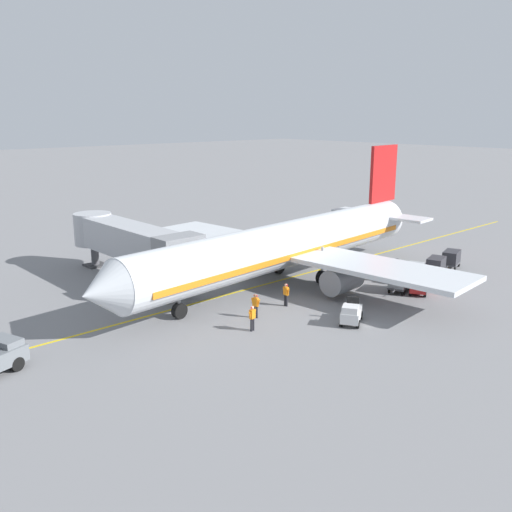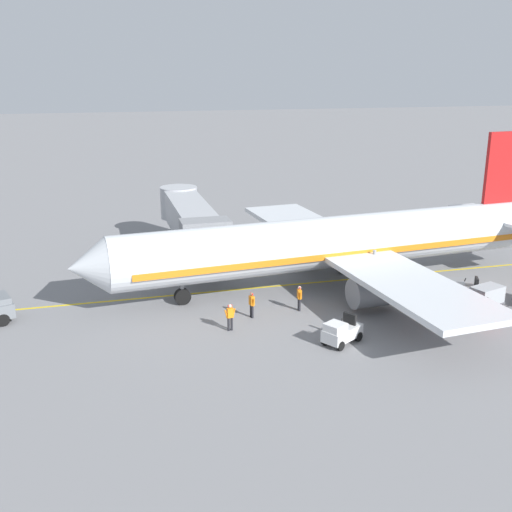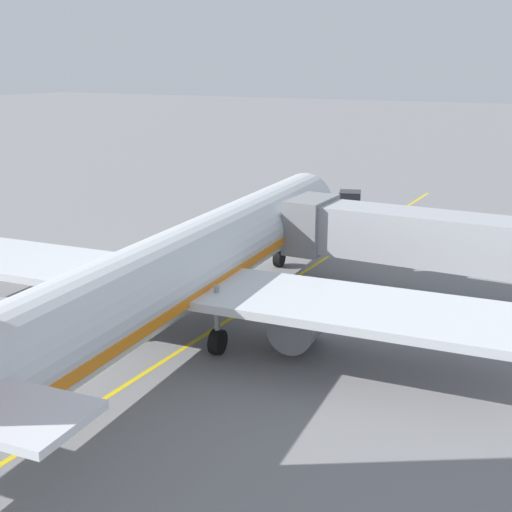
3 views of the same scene
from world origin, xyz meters
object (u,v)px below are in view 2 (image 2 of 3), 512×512
object	(u,v)px
baggage_cart_second_in_train	(487,296)
ground_crew_wing_walker	(299,297)
baggage_cart_front	(453,303)
baggage_tug_lead	(474,313)
jet_bridge	(190,219)
ground_crew_marshaller	(230,316)
ground_crew_loader	(252,303)
baggage_tug_spare	(464,290)
baggage_tug_trailing	(341,332)
parked_airliner	(337,243)

from	to	relation	value
baggage_cart_second_in_train	ground_crew_wing_walker	size ratio (longest dim) A/B	1.76
baggage_cart_front	baggage_tug_lead	bearing A→B (deg)	-151.70
jet_bridge	ground_crew_marshaller	xyz separation A→B (m)	(-15.17, 0.07, -2.51)
ground_crew_loader	ground_crew_marshaller	world-z (taller)	same
ground_crew_marshaller	ground_crew_wing_walker	bearing A→B (deg)	-68.63
jet_bridge	baggage_tug_spare	bearing A→B (deg)	-130.59
baggage_tug_trailing	baggage_cart_front	world-z (taller)	baggage_tug_trailing
baggage_tug_lead	baggage_tug_trailing	size ratio (longest dim) A/B	1.00
baggage_tug_trailing	ground_crew_wing_walker	xyz separation A→B (m)	(5.41, 0.70, 0.24)
baggage_tug_trailing	ground_crew_marshaller	bearing A→B (deg)	59.28
baggage_cart_front	ground_crew_marshaller	xyz separation A→B (m)	(1.60, 14.12, 0.00)
jet_bridge	baggage_tug_trailing	bearing A→B (deg)	-162.96
ground_crew_wing_walker	ground_crew_loader	xyz separation A→B (m)	(-0.34, 3.29, 0.00)
baggage_tug_lead	baggage_cart_front	world-z (taller)	baggage_tug_lead
baggage_tug_lead	ground_crew_marshaller	world-z (taller)	ground_crew_marshaller
baggage_tug_trailing	baggage_cart_front	size ratio (longest dim) A/B	0.93
baggage_cart_front	baggage_tug_trailing	bearing A→B (deg)	102.35
ground_crew_wing_walker	ground_crew_marshaller	xyz separation A→B (m)	(-1.98, 5.07, 0.00)
baggage_cart_front	ground_crew_loader	bearing A→B (deg)	75.27
parked_airliner	jet_bridge	bearing A→B (deg)	45.37
baggage_tug_spare	baggage_cart_second_in_train	bearing A→B (deg)	-168.14
parked_airliner	ground_crew_marshaller	bearing A→B (deg)	123.19
baggage_tug_spare	baggage_cart_second_in_train	size ratio (longest dim) A/B	0.93
jet_bridge	ground_crew_loader	bearing A→B (deg)	-172.83
baggage_cart_second_in_train	ground_crew_wing_walker	bearing A→B (deg)	76.14
baggage_tug_lead	baggage_tug_spare	distance (m)	4.27
baggage_cart_front	ground_crew_marshaller	bearing A→B (deg)	83.52
ground_crew_loader	ground_crew_marshaller	xyz separation A→B (m)	(-1.64, 1.77, 0.00)
jet_bridge	baggage_cart_front	bearing A→B (deg)	-140.06
baggage_tug_trailing	ground_crew_marshaller	size ratio (longest dim) A/B	1.63
jet_bridge	ground_crew_loader	distance (m)	13.87
jet_bridge	ground_crew_wing_walker	size ratio (longest dim) A/B	9.59
baggage_tug_trailing	baggage_tug_spare	size ratio (longest dim) A/B	1.00
jet_bridge	ground_crew_loader	world-z (taller)	jet_bridge
baggage_cart_front	baggage_cart_second_in_train	world-z (taller)	same
baggage_tug_spare	parked_airliner	bearing A→B (deg)	55.29
ground_crew_loader	baggage_cart_second_in_train	bearing A→B (deg)	-99.71
baggage_tug_lead	ground_crew_wing_walker	bearing A→B (deg)	63.50
parked_airliner	ground_crew_marshaller	distance (m)	11.32
baggage_cart_front	ground_crew_wing_walker	xyz separation A→B (m)	(3.59, 9.05, 0.00)
ground_crew_loader	jet_bridge	bearing A→B (deg)	7.17
ground_crew_marshaller	ground_crew_loader	bearing A→B (deg)	-47.18
baggage_cart_second_in_train	jet_bridge	bearing A→B (deg)	46.41
jet_bridge	ground_crew_wing_walker	world-z (taller)	jet_bridge
jet_bridge	baggage_tug_spare	distance (m)	21.95
baggage_tug_lead	baggage_tug_spare	bearing A→B (deg)	-25.10
ground_crew_loader	baggage_tug_lead	bearing A→B (deg)	-109.10
baggage_tug_spare	ground_crew_marshaller	distance (m)	16.64
baggage_cart_second_in_train	ground_crew_marshaller	xyz separation A→B (m)	(0.97, 17.02, 0.00)
baggage_tug_lead	baggage_tug_trailing	xyz separation A→B (m)	(-0.56, 9.03, 0.00)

